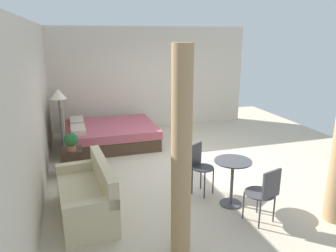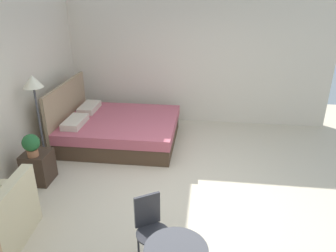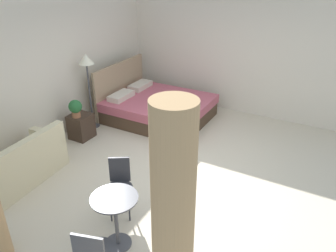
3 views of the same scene
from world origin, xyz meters
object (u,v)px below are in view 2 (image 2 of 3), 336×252
(bed, at_px, (117,129))
(cafe_chair_near_couch, at_px, (150,225))
(nightstand, at_px, (38,167))
(floor_lamp, at_px, (34,91))
(potted_plant, at_px, (31,144))

(bed, bearing_deg, cafe_chair_near_couch, -158.04)
(bed, height_order, cafe_chair_near_couch, bed)
(nightstand, bearing_deg, cafe_chair_near_couch, -124.83)
(floor_lamp, relative_size, cafe_chair_near_couch, 1.85)
(potted_plant, distance_m, cafe_chair_near_couch, 2.46)
(bed, relative_size, potted_plant, 6.15)
(bed, distance_m, potted_plant, 1.91)
(nightstand, height_order, cafe_chair_near_couch, cafe_chair_near_couch)
(nightstand, relative_size, potted_plant, 1.42)
(nightstand, relative_size, cafe_chair_near_couch, 0.58)
(floor_lamp, bearing_deg, potted_plant, -164.78)
(floor_lamp, bearing_deg, nightstand, -163.29)
(bed, bearing_deg, potted_plant, 152.83)
(bed, xyz_separation_m, floor_lamp, (-1.03, 1.02, 1.06))
(nightstand, relative_size, floor_lamp, 0.32)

